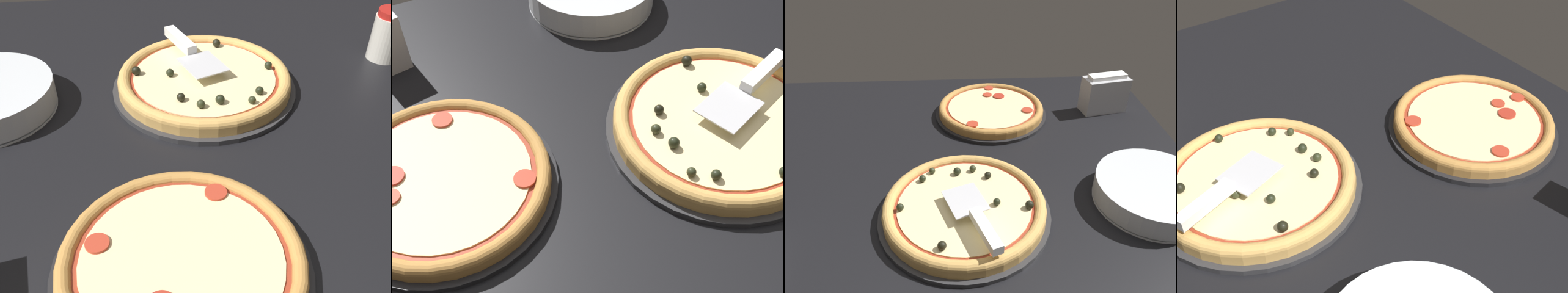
% 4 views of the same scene
% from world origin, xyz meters
% --- Properties ---
extents(ground_plane, '(1.28, 1.23, 0.04)m').
position_xyz_m(ground_plane, '(0.00, 0.00, -0.02)').
color(ground_plane, black).
extents(pizza_pan_front, '(0.37, 0.37, 0.01)m').
position_xyz_m(pizza_pan_front, '(0.04, -0.09, 0.01)').
color(pizza_pan_front, '#2D2D30').
rests_on(pizza_pan_front, ground_plane).
extents(pizza_front, '(0.35, 0.35, 0.04)m').
position_xyz_m(pizza_front, '(0.04, -0.09, 0.03)').
color(pizza_front, tan).
rests_on(pizza_front, pizza_pan_front).
extents(pizza_pan_back, '(0.34, 0.34, 0.01)m').
position_xyz_m(pizza_pan_back, '(0.14, 0.34, 0.01)').
color(pizza_pan_back, black).
rests_on(pizza_pan_back, ground_plane).
extents(pizza_back, '(0.32, 0.32, 0.03)m').
position_xyz_m(pizza_back, '(0.14, 0.34, 0.02)').
color(pizza_back, '#B77F3D').
rests_on(pizza_back, pizza_pan_back).
extents(serving_spatula, '(0.12, 0.21, 0.02)m').
position_xyz_m(serving_spatula, '(0.07, -0.17, 0.06)').
color(serving_spatula, silver).
rests_on(serving_spatula, pizza_front).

